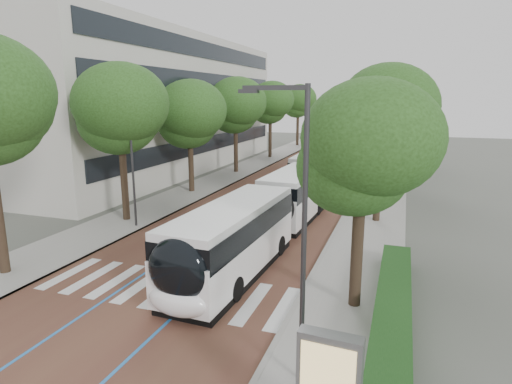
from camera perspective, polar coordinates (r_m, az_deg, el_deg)
ground at (r=17.88m, az=-14.00°, el=-13.70°), size 160.00×160.00×0.00m
road at (r=54.62m, az=9.42°, el=4.18°), size 11.00×140.00×0.02m
sidewalk_left at (r=56.35m, az=1.87°, el=4.65°), size 4.00×140.00×0.12m
sidewalk_right at (r=53.88m, az=17.32°, el=3.72°), size 4.00×140.00×0.12m
kerb_left at (r=55.82m, az=3.74°, el=4.55°), size 0.20×140.00×0.14m
kerb_right at (r=53.97m, az=15.30°, el=3.86°), size 0.20×140.00×0.14m
zebra_crossing at (r=18.53m, az=-11.76°, el=-12.53°), size 10.55×3.60×0.01m
lane_line_left at (r=54.91m, az=7.78°, el=4.29°), size 0.12×126.00×0.01m
lane_line_right at (r=54.38m, az=11.09°, el=4.10°), size 0.12×126.00×0.01m
office_building at (r=50.21m, az=-15.80°, el=11.18°), size 18.11×40.00×14.00m
hedge at (r=15.16m, az=17.62°, el=-16.78°), size 1.20×14.00×0.80m
streetlight_near at (r=10.99m, az=5.57°, el=-3.23°), size 1.82×0.20×8.00m
streetlight_far at (r=35.51m, az=15.26°, el=7.30°), size 1.82×0.20×8.00m
lamp_post_left at (r=26.40m, az=-16.18°, el=4.05°), size 0.14×0.14×8.00m
trees_left at (r=40.93m, az=-4.82°, el=11.09°), size 5.93×60.49×9.78m
trees_right at (r=36.07m, az=17.19°, el=9.23°), size 5.97×47.04×9.21m
lead_bus at (r=22.37m, az=1.04°, el=-3.46°), size 3.32×18.49×3.20m
bus_queued_0 at (r=37.92m, az=8.10°, el=3.05°), size 2.65×12.42×3.20m
bus_queued_1 at (r=50.99m, az=11.16°, el=5.36°), size 2.82×12.45×3.20m
bus_queued_2 at (r=64.21m, az=12.71°, el=6.73°), size 3.14×12.51×3.20m
bus_queued_3 at (r=76.65m, az=14.03°, el=7.56°), size 3.16×12.51×3.20m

